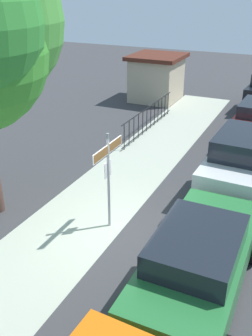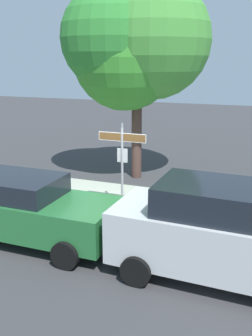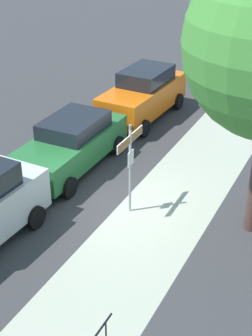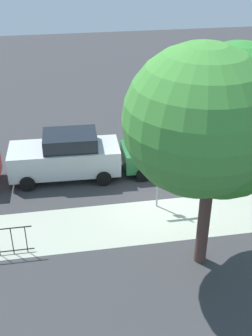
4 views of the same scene
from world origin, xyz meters
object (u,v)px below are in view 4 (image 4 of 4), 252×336
at_px(shade_tree, 217,121).
at_px(car_green, 175,151).
at_px(street_sign, 158,166).
at_px(car_silver, 66,156).

height_order(shade_tree, car_green, shade_tree).
relative_size(street_sign, car_silver, 0.56).
height_order(street_sign, shade_tree, shade_tree).
xyz_separation_m(street_sign, car_green, (-1.48, -2.81, -0.94)).
relative_size(street_sign, shade_tree, 0.37).
bearing_deg(car_silver, shade_tree, 126.48).
distance_m(street_sign, car_silver, 4.46).
distance_m(car_green, car_silver, 4.80).
relative_size(shade_tree, car_silver, 1.53).
bearing_deg(street_sign, shade_tree, 104.44).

